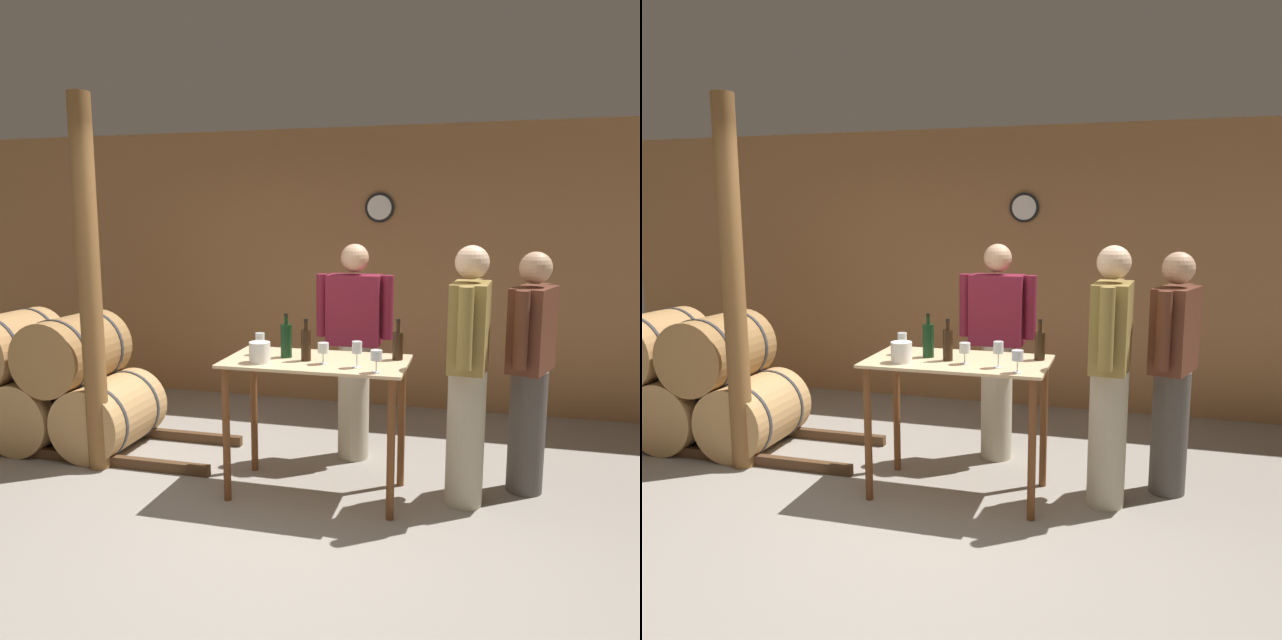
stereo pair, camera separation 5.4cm
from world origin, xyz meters
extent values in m
plane|color=gray|center=(0.00, 0.00, 0.00)|extent=(14.00, 14.00, 0.00)
cube|color=#996B42|center=(0.00, 2.84, 1.35)|extent=(8.40, 0.05, 2.70)
cylinder|color=black|center=(0.26, 2.80, 1.94)|extent=(0.28, 0.03, 0.28)
cylinder|color=white|center=(0.26, 2.79, 1.94)|extent=(0.23, 0.01, 0.23)
cube|color=#4C331E|center=(-2.23, 0.76, 0.04)|extent=(3.20, 0.06, 0.08)
cube|color=#4C331E|center=(-2.23, 1.38, 0.04)|extent=(3.20, 0.06, 0.08)
cylinder|color=#38383D|center=(-2.84, 1.31, 0.29)|extent=(0.60, 0.03, 0.60)
cylinder|color=tan|center=(-2.23, 1.07, 0.29)|extent=(0.58, 0.78, 0.58)
cylinder|color=#38383D|center=(-2.23, 0.84, 0.29)|extent=(0.60, 0.03, 0.60)
cylinder|color=#38383D|center=(-2.23, 1.31, 0.29)|extent=(0.60, 0.03, 0.60)
cylinder|color=tan|center=(-1.62, 1.07, 0.29)|extent=(0.58, 0.78, 0.58)
cylinder|color=#38383D|center=(-1.62, 0.84, 0.29)|extent=(0.60, 0.03, 0.60)
cylinder|color=#38383D|center=(-1.62, 1.31, 0.29)|extent=(0.60, 0.03, 0.60)
cylinder|color=#AD7F4C|center=(-2.54, 1.07, 0.79)|extent=(0.58, 0.78, 0.58)
cylinder|color=#38383D|center=(-2.54, 1.31, 0.79)|extent=(0.60, 0.03, 0.60)
cylinder|color=#9E7242|center=(-1.92, 1.07, 0.79)|extent=(0.58, 0.78, 0.58)
cylinder|color=#38383D|center=(-1.92, 0.84, 0.79)|extent=(0.60, 0.03, 0.60)
cylinder|color=#38383D|center=(-1.92, 1.31, 0.79)|extent=(0.60, 0.03, 0.60)
cube|color=#D1B284|center=(0.19, 0.70, 0.92)|extent=(1.20, 0.64, 0.02)
cylinder|color=brown|center=(-0.35, 0.44, 0.45)|extent=(0.05, 0.05, 0.91)
cylinder|color=brown|center=(0.73, 0.44, 0.45)|extent=(0.05, 0.05, 0.91)
cylinder|color=brown|center=(-0.35, 0.96, 0.45)|extent=(0.05, 0.05, 0.91)
cylinder|color=brown|center=(0.73, 0.96, 0.45)|extent=(0.05, 0.05, 0.91)
cylinder|color=brown|center=(-1.49, 0.72, 1.35)|extent=(0.16, 0.16, 2.70)
cylinder|color=black|center=(-0.03, 0.73, 1.04)|extent=(0.08, 0.08, 0.22)
cylinder|color=black|center=(-0.03, 0.73, 1.19)|extent=(0.02, 0.02, 0.07)
cylinder|color=black|center=(-0.03, 0.73, 1.21)|extent=(0.03, 0.03, 0.02)
cylinder|color=black|center=(0.13, 0.66, 1.03)|extent=(0.07, 0.07, 0.21)
cylinder|color=black|center=(0.13, 0.66, 1.17)|extent=(0.02, 0.02, 0.07)
cylinder|color=black|center=(0.13, 0.66, 1.19)|extent=(0.03, 0.03, 0.02)
cylinder|color=black|center=(0.71, 0.84, 1.02)|extent=(0.07, 0.07, 0.18)
cylinder|color=black|center=(0.71, 0.84, 1.15)|extent=(0.02, 0.02, 0.09)
cylinder|color=black|center=(0.71, 0.84, 1.19)|extent=(0.03, 0.03, 0.02)
cylinder|color=silver|center=(-0.23, 0.76, 0.93)|extent=(0.06, 0.06, 0.00)
cylinder|color=silver|center=(-0.23, 0.76, 0.97)|extent=(0.01, 0.01, 0.08)
cylinder|color=silver|center=(-0.23, 0.76, 1.04)|extent=(0.06, 0.06, 0.07)
cylinder|color=silver|center=(0.26, 0.60, 0.93)|extent=(0.06, 0.06, 0.00)
cylinder|color=silver|center=(0.26, 0.60, 0.96)|extent=(0.01, 0.01, 0.07)
cylinder|color=silver|center=(0.26, 0.60, 1.03)|extent=(0.07, 0.07, 0.06)
cylinder|color=silver|center=(0.49, 0.56, 0.93)|extent=(0.06, 0.06, 0.00)
cylinder|color=silver|center=(0.49, 0.56, 0.97)|extent=(0.01, 0.01, 0.09)
cylinder|color=silver|center=(0.49, 0.56, 1.05)|extent=(0.06, 0.06, 0.07)
cylinder|color=silver|center=(0.63, 0.46, 0.93)|extent=(0.06, 0.06, 0.00)
cylinder|color=silver|center=(0.63, 0.46, 0.97)|extent=(0.01, 0.01, 0.07)
cylinder|color=silver|center=(0.63, 0.46, 1.03)|extent=(0.07, 0.07, 0.06)
cylinder|color=white|center=(-0.15, 0.54, 0.99)|extent=(0.14, 0.14, 0.13)
cylinder|color=#B7AD93|center=(1.16, 0.78, 0.45)|extent=(0.24, 0.24, 0.90)
cube|color=olive|center=(1.16, 0.78, 1.18)|extent=(0.25, 0.42, 0.55)
sphere|color=beige|center=(1.16, 0.78, 1.58)|extent=(0.21, 0.21, 0.21)
cylinder|color=olive|center=(1.18, 1.03, 1.20)|extent=(0.09, 0.09, 0.50)
cylinder|color=olive|center=(1.14, 0.53, 1.20)|extent=(0.09, 0.09, 0.50)
cylinder|color=#B7AD93|center=(0.30, 1.39, 0.45)|extent=(0.24, 0.24, 0.90)
cube|color=maroon|center=(0.30, 1.39, 1.16)|extent=(0.40, 0.22, 0.53)
sphere|color=tan|center=(0.30, 1.39, 1.55)|extent=(0.21, 0.21, 0.21)
cylinder|color=maroon|center=(0.55, 1.39, 1.19)|extent=(0.09, 0.09, 0.48)
cylinder|color=maroon|center=(0.05, 1.39, 1.19)|extent=(0.09, 0.09, 0.48)
cylinder|color=#4C4742|center=(1.56, 1.09, 0.42)|extent=(0.24, 0.24, 0.85)
cube|color=#592D1E|center=(1.56, 1.09, 1.13)|extent=(0.34, 0.45, 0.56)
sphere|color=tan|center=(1.56, 1.09, 1.53)|extent=(0.21, 0.21, 0.21)
cylinder|color=#592D1E|center=(1.64, 1.32, 1.15)|extent=(0.09, 0.09, 0.50)
cylinder|color=#592D1E|center=(1.47, 0.85, 1.15)|extent=(0.09, 0.09, 0.50)
camera|label=1|loc=(1.21, -3.17, 1.85)|focal=35.00mm
camera|label=2|loc=(1.27, -3.15, 1.85)|focal=35.00mm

